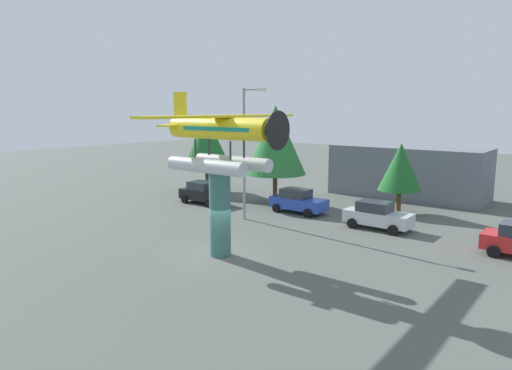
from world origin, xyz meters
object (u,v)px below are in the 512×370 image
(car_near_black, at_px, (204,193))
(car_mid_blue, at_px, (298,201))
(tree_east, at_px, (275,140))
(car_far_silver, at_px, (377,215))
(floatplane_monument, at_px, (221,138))
(streetlight_primary, at_px, (246,146))
(tree_center_back, at_px, (400,167))
(storefront_building, at_px, (408,172))
(tree_west, at_px, (207,141))
(display_pedestal, at_px, (220,214))

(car_near_black, distance_m, car_mid_blue, 8.04)
(tree_east, bearing_deg, car_far_silver, -11.89)
(floatplane_monument, relative_size, streetlight_primary, 1.17)
(car_mid_blue, distance_m, tree_east, 5.38)
(car_mid_blue, xyz_separation_m, tree_center_back, (5.90, 4.40, 2.54))
(floatplane_monument, relative_size, car_mid_blue, 2.48)
(streetlight_primary, bearing_deg, car_far_silver, 21.79)
(car_far_silver, distance_m, streetlight_primary, 9.72)
(car_near_black, relative_size, storefront_building, 0.33)
(floatplane_monument, distance_m, streetlight_primary, 8.05)
(streetlight_primary, distance_m, tree_west, 11.44)
(car_far_silver, bearing_deg, car_mid_blue, 173.61)
(car_near_black, bearing_deg, floatplane_monument, -41.28)
(tree_east, relative_size, tree_center_back, 1.52)
(streetlight_primary, relative_size, tree_west, 1.26)
(tree_center_back, bearing_deg, floatplane_monument, -102.95)
(car_mid_blue, bearing_deg, car_far_silver, -6.39)
(display_pedestal, distance_m, car_far_silver, 11.06)
(tree_center_back, bearing_deg, tree_east, -160.59)
(streetlight_primary, xyz_separation_m, tree_east, (-1.34, 5.24, 0.05))
(streetlight_primary, bearing_deg, tree_west, 147.75)
(display_pedestal, bearing_deg, streetlight_primary, 119.60)
(floatplane_monument, distance_m, storefront_building, 22.41)
(display_pedestal, relative_size, tree_east, 0.57)
(display_pedestal, height_order, floatplane_monument, floatplane_monument)
(display_pedestal, height_order, car_near_black, display_pedestal)
(floatplane_monument, distance_m, car_far_silver, 12.12)
(car_mid_blue, distance_m, streetlight_primary, 6.04)
(tree_center_back, bearing_deg, car_mid_blue, -143.27)
(floatplane_monument, bearing_deg, display_pedestal, 180.00)
(tree_west, bearing_deg, car_near_black, -48.96)
(display_pedestal, xyz_separation_m, floatplane_monument, (0.13, -0.00, 3.89))
(car_far_silver, bearing_deg, storefront_building, 101.42)
(tree_east, bearing_deg, car_near_black, -146.59)
(car_far_silver, height_order, tree_west, tree_west)
(display_pedestal, xyz_separation_m, storefront_building, (1.82, 22.00, -0.03))
(storefront_building, height_order, tree_west, tree_west)
(car_far_silver, height_order, tree_east, tree_east)
(car_far_silver, height_order, tree_center_back, tree_center_back)
(car_mid_blue, bearing_deg, floatplane_monument, -77.59)
(car_near_black, relative_size, streetlight_primary, 0.47)
(display_pedestal, bearing_deg, car_near_black, 138.35)
(tree_east, bearing_deg, floatplane_monument, -66.06)
(car_near_black, xyz_separation_m, tree_west, (-3.51, 4.03, 3.81))
(car_far_silver, relative_size, tree_center_back, 0.81)
(tree_center_back, bearing_deg, car_near_black, -155.29)
(display_pedestal, distance_m, tree_west, 18.95)
(display_pedestal, xyz_separation_m, streetlight_primary, (-3.91, 6.88, 2.89))
(tree_west, bearing_deg, car_far_silver, -9.09)
(car_near_black, bearing_deg, tree_west, 131.04)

